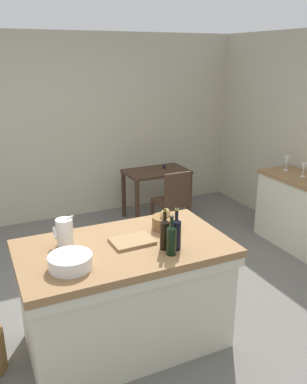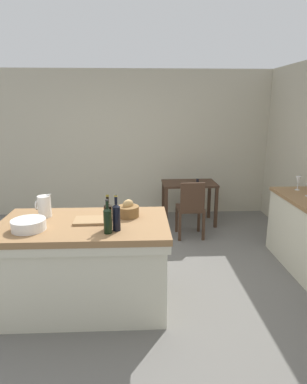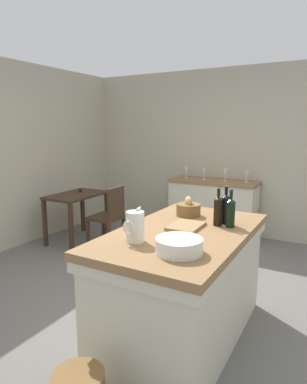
# 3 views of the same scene
# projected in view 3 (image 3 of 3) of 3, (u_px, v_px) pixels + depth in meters

# --- Properties ---
(ground_plane) EXTENTS (6.76, 6.76, 0.00)m
(ground_plane) POSITION_uv_depth(u_px,v_px,m) (157.00, 302.00, 3.31)
(ground_plane) COLOR #66635E
(wall_right) EXTENTS (0.12, 5.20, 2.60)m
(wall_right) POSITION_uv_depth(u_px,v_px,m) (237.00, 153.00, 5.29)
(wall_right) COLOR #B2AA93
(wall_right) RESTS_ON ground
(island_table) EXTENTS (1.63, 0.94, 0.90)m
(island_table) POSITION_uv_depth(u_px,v_px,m) (183.00, 280.00, 2.70)
(island_table) COLOR olive
(island_table) RESTS_ON ground
(side_cabinet) EXTENTS (0.52, 1.36, 0.89)m
(side_cabinet) POSITION_uv_depth(u_px,v_px,m) (213.00, 208.00, 5.28)
(side_cabinet) COLOR olive
(side_cabinet) RESTS_ON ground
(writing_desk) EXTENTS (0.91, 0.58, 0.77)m
(writing_desk) POSITION_uv_depth(u_px,v_px,m) (77.00, 202.00, 5.02)
(writing_desk) COLOR #3D281C
(writing_desk) RESTS_ON ground
(wooden_chair) EXTENTS (0.41, 0.41, 0.90)m
(wooden_chair) POSITION_uv_depth(u_px,v_px,m) (109.00, 216.00, 4.67)
(wooden_chair) COLOR #3D281C
(wooden_chair) RESTS_ON ground
(pitcher) EXTENTS (0.17, 0.13, 0.26)m
(pitcher) POSITION_uv_depth(u_px,v_px,m) (135.00, 226.00, 2.34)
(pitcher) COLOR silver
(pitcher) RESTS_ON island_table
(wash_bowl) EXTENTS (0.31, 0.31, 0.10)m
(wash_bowl) POSITION_uv_depth(u_px,v_px,m) (179.00, 246.00, 2.14)
(wash_bowl) COLOR silver
(wash_bowl) RESTS_ON island_table
(bread_basket) EXTENTS (0.22, 0.22, 0.18)m
(bread_basket) POSITION_uv_depth(u_px,v_px,m) (188.00, 209.00, 3.05)
(bread_basket) COLOR brown
(bread_basket) RESTS_ON island_table
(cutting_board) EXTENTS (0.33, 0.24, 0.02)m
(cutting_board) POSITION_uv_depth(u_px,v_px,m) (186.00, 226.00, 2.69)
(cutting_board) COLOR #99754C
(cutting_board) RESTS_ON island_table
(wine_bottle_dark) EXTENTS (0.07, 0.07, 0.33)m
(wine_bottle_dark) POSITION_uv_depth(u_px,v_px,m) (226.00, 208.00, 2.78)
(wine_bottle_dark) COLOR black
(wine_bottle_dark) RESTS_ON island_table
(wine_bottle_amber) EXTENTS (0.07, 0.07, 0.32)m
(wine_bottle_amber) POSITION_uv_depth(u_px,v_px,m) (218.00, 210.00, 2.73)
(wine_bottle_amber) COLOR black
(wine_bottle_amber) RESTS_ON island_table
(wine_bottle_green) EXTENTS (0.07, 0.07, 0.31)m
(wine_bottle_green) POSITION_uv_depth(u_px,v_px,m) (231.00, 212.00, 2.69)
(wine_bottle_green) COLOR black
(wine_bottle_green) RESTS_ON island_table
(wine_glass_far_left) EXTENTS (0.07, 0.07, 0.17)m
(wine_glass_far_left) POSITION_uv_depth(u_px,v_px,m) (247.00, 175.00, 4.99)
(wine_glass_far_left) COLOR white
(wine_glass_far_left) RESTS_ON side_cabinet
(wine_glass_left) EXTENTS (0.07, 0.07, 0.19)m
(wine_glass_left) POSITION_uv_depth(u_px,v_px,m) (225.00, 173.00, 5.10)
(wine_glass_left) COLOR white
(wine_glass_left) RESTS_ON side_cabinet
(wine_glass_middle) EXTENTS (0.07, 0.07, 0.17)m
(wine_glass_middle) POSITION_uv_depth(u_px,v_px,m) (204.00, 172.00, 5.28)
(wine_glass_middle) COLOR white
(wine_glass_middle) RESTS_ON side_cabinet
(wine_glass_right) EXTENTS (0.07, 0.07, 0.19)m
(wine_glass_right) POSITION_uv_depth(u_px,v_px,m) (186.00, 170.00, 5.44)
(wine_glass_right) COLOR white
(wine_glass_right) RESTS_ON side_cabinet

